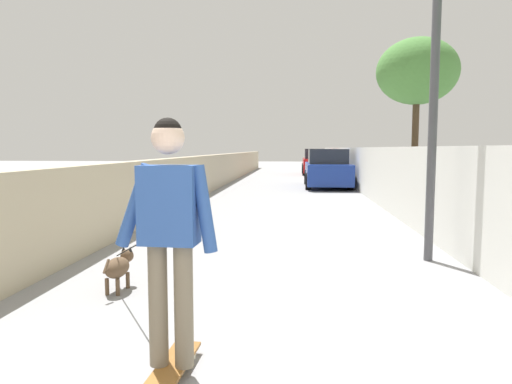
{
  "coord_description": "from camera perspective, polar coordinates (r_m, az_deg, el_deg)",
  "views": [
    {
      "loc": [
        -0.98,
        -0.39,
        1.57
      ],
      "look_at": [
        5.0,
        0.14,
        1.0
      ],
      "focal_mm": 32.33,
      "sensor_mm": 36.0,
      "label": 1
    }
  ],
  "objects": [
    {
      "name": "tree_right_near",
      "position": [
        14.58,
        19.32,
        13.81
      ],
      "size": [
        2.34,
        2.34,
        4.75
      ],
      "color": "#473523",
      "rests_on": "ground"
    },
    {
      "name": "ground_plane",
      "position": [
        15.07,
        3.5,
        -0.56
      ],
      "size": [
        80.0,
        80.0,
        0.0
      ],
      "primitive_type": "plane",
      "color": "gray"
    },
    {
      "name": "dog",
      "position": [
        5.35,
        -16.6,
        -8.81
      ],
      "size": [
        2.16,
        1.23,
        1.06
      ],
      "color": "brown",
      "rests_on": "ground"
    },
    {
      "name": "wall_left",
      "position": [
        13.4,
        -8.76,
        1.47
      ],
      "size": [
        48.0,
        0.3,
        1.32
      ],
      "primitive_type": "cube",
      "color": "tan",
      "rests_on": "ground"
    },
    {
      "name": "fence_right",
      "position": [
        13.23,
        15.48,
        1.9
      ],
      "size": [
        48.0,
        0.3,
        1.6
      ],
      "primitive_type": "cube",
      "color": "silver",
      "rests_on": "ground"
    },
    {
      "name": "person_skateboarder",
      "position": [
        3.14,
        -10.66,
        -3.76
      ],
      "size": [
        0.24,
        0.71,
        1.69
      ],
      "color": "#726651",
      "rests_on": "skateboard"
    },
    {
      "name": "car_far",
      "position": [
        27.94,
        7.58,
        3.63
      ],
      "size": [
        3.89,
        1.8,
        1.54
      ],
      "color": "#B71414",
      "rests_on": "ground"
    },
    {
      "name": "skateboard",
      "position": [
        3.44,
        -10.35,
        -20.55
      ],
      "size": [
        0.81,
        0.24,
        0.08
      ],
      "color": "brown",
      "rests_on": "ground"
    },
    {
      "name": "lamp_post",
      "position": [
        6.93,
        21.33,
        16.2
      ],
      "size": [
        0.36,
        0.36,
        4.24
      ],
      "color": "#4C4C51",
      "rests_on": "ground"
    },
    {
      "name": "car_near",
      "position": [
        18.95,
        8.8,
        2.79
      ],
      "size": [
        4.35,
        1.8,
        1.54
      ],
      "color": "navy",
      "rests_on": "ground"
    }
  ]
}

